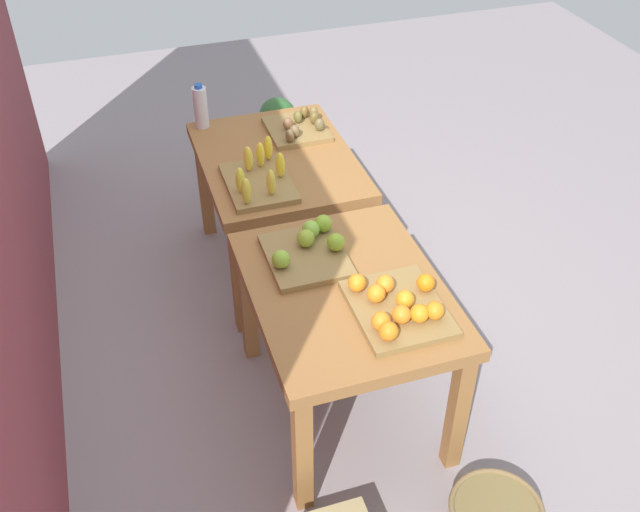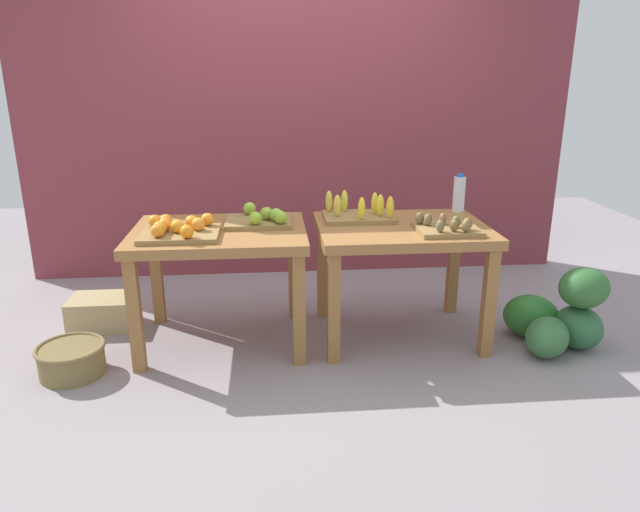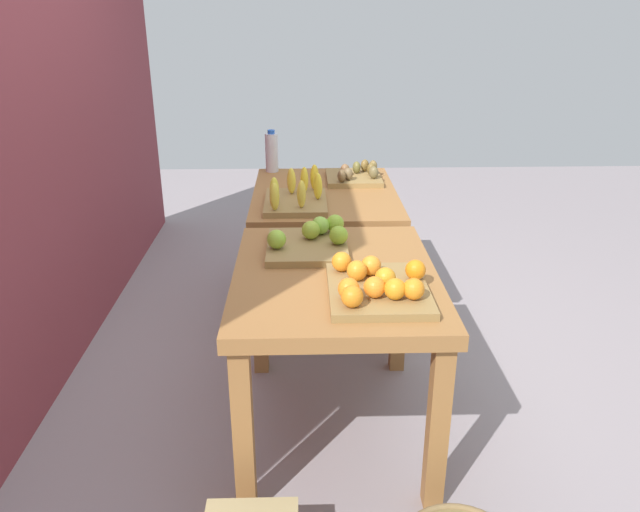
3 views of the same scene
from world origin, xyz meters
name	(u,v)px [view 2 (image 2 of 3)]	position (x,y,z in m)	size (l,w,h in m)	color
ground_plane	(312,337)	(0.00, 0.00, 0.00)	(8.00, 8.00, 0.00)	gray
back_wall	(298,90)	(0.00, 1.35, 1.50)	(4.40, 0.12, 3.00)	brown
display_table_left	(220,246)	(-0.56, 0.00, 0.63)	(1.04, 0.80, 0.74)	#986636
display_table_right	(401,242)	(0.56, 0.00, 0.63)	(1.04, 0.80, 0.74)	#986636
orange_bin	(179,230)	(-0.78, -0.14, 0.78)	(0.44, 0.37, 0.11)	olive
apple_bin	(261,219)	(-0.31, 0.09, 0.77)	(0.40, 0.36, 0.11)	olive
banana_crate	(359,213)	(0.31, 0.16, 0.78)	(0.44, 0.32, 0.17)	olive
kiwi_bin	(447,227)	(0.78, -0.19, 0.77)	(0.36, 0.32, 0.10)	olive
water_bottle	(459,194)	(1.01, 0.31, 0.86)	(0.08, 0.08, 0.26)	silver
watermelon_pile	(558,317)	(1.51, -0.25, 0.19)	(0.61, 0.66, 0.52)	#2B6138
wicker_basket	(72,359)	(-1.39, -0.35, 0.09)	(0.38, 0.38, 0.18)	olive
cardboard_produce_box	(102,312)	(-1.40, 0.30, 0.10)	(0.40, 0.30, 0.21)	tan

